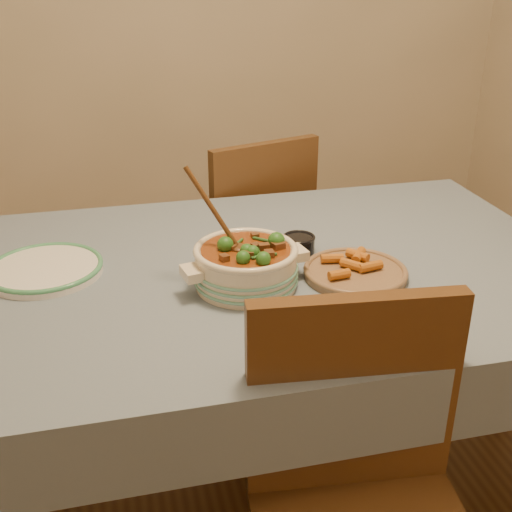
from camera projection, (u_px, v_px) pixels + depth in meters
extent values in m
plane|color=#442813|center=(262.00, 482.00, 2.01)|extent=(4.50, 4.50, 0.00)
cube|color=brown|center=(263.00, 276.00, 1.70)|extent=(1.60, 1.00, 0.05)
cube|color=slate|center=(263.00, 267.00, 1.69)|extent=(1.68, 1.08, 0.01)
cylinder|color=brown|center=(13.00, 344.00, 2.08)|extent=(0.07, 0.07, 0.70)
cylinder|color=brown|center=(424.00, 294.00, 2.39)|extent=(0.07, 0.07, 0.70)
cylinder|color=beige|center=(246.00, 268.00, 1.56)|extent=(0.29, 0.29, 0.10)
torus|color=beige|center=(246.00, 250.00, 1.54)|extent=(0.25, 0.25, 0.02)
cube|color=beige|center=(297.00, 253.00, 1.61)|extent=(0.05, 0.07, 0.02)
cube|color=beige|center=(192.00, 273.00, 1.51)|extent=(0.05, 0.07, 0.02)
cylinder|color=brown|center=(246.00, 252.00, 1.55)|extent=(0.22, 0.22, 0.02)
cylinder|color=white|center=(45.00, 270.00, 1.64)|extent=(0.32, 0.32, 0.02)
torus|color=#45996A|center=(45.00, 267.00, 1.64)|extent=(0.29, 0.29, 0.01)
cylinder|color=black|center=(299.00, 244.00, 1.76)|extent=(0.09, 0.09, 0.04)
torus|color=black|center=(299.00, 237.00, 1.75)|extent=(0.09, 0.09, 0.01)
cylinder|color=black|center=(299.00, 240.00, 1.75)|extent=(0.07, 0.07, 0.01)
cylinder|color=#8E6F4F|center=(355.00, 274.00, 1.62)|extent=(0.29, 0.29, 0.02)
torus|color=#8E6F4F|center=(355.00, 270.00, 1.62)|extent=(0.26, 0.26, 0.01)
cube|color=brown|center=(240.00, 244.00, 2.55)|extent=(0.53, 0.53, 0.04)
cube|color=brown|center=(265.00, 205.00, 2.31)|extent=(0.42, 0.16, 0.45)
cylinder|color=brown|center=(256.00, 267.00, 2.88)|extent=(0.04, 0.04, 0.45)
cylinder|color=brown|center=(182.00, 286.00, 2.71)|extent=(0.04, 0.04, 0.45)
cylinder|color=brown|center=(301.00, 301.00, 2.59)|extent=(0.04, 0.04, 0.45)
cylinder|color=brown|center=(222.00, 325.00, 2.43)|extent=(0.04, 0.04, 0.45)
cube|color=brown|center=(352.00, 397.00, 1.29)|extent=(0.43, 0.08, 0.46)
cylinder|color=brown|center=(509.00, 363.00, 2.20)|extent=(0.04, 0.04, 0.46)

